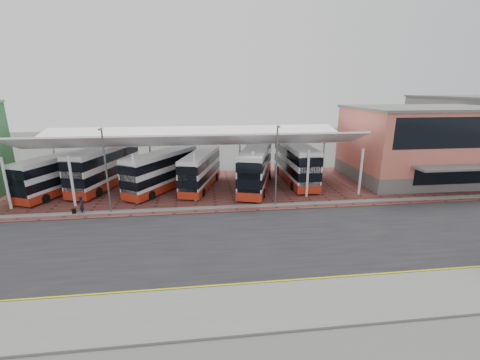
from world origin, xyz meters
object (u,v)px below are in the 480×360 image
Objects in this scene: bus_5 at (295,163)px; pedestrian at (82,205)px; bus_4 at (256,168)px; bus_1 at (105,167)px; bus_2 at (162,171)px; terminal at (424,143)px; bus_3 at (201,171)px; bus_0 at (60,174)px.

bus_5 is 6.66× the size of pedestrian.
pedestrian is at bearing -143.61° from bus_4.
bus_1 is 1.00× the size of bus_4.
bus_5 is (16.24, 1.45, 0.18)m from bus_2.
terminal is 39.74m from bus_1.
bus_5 is 24.39m from pedestrian.
bus_3 is 0.89× the size of bus_5.
pedestrian is (-11.12, -7.03, -1.20)m from bus_3.
terminal reaches higher than pedestrian.
terminal is at bearing 15.28° from bus_1.
bus_1 reaches higher than bus_5.
bus_4 is (-21.96, -1.42, -2.21)m from terminal.
bus_0 reaches higher than pedestrian.
bus_4 is (6.45, -0.79, 0.31)m from bus_3.
bus_4 is at bearing 29.68° from bus_2.
terminal is 1.54× the size of bus_4.
bus_1 reaches higher than bus_2.
terminal is 44.17m from bus_0.
terminal is 1.75× the size of bus_0.
bus_5 reaches higher than bus_0.
bus_0 reaches higher than bus_3.
bus_0 is at bearing 23.06° from pedestrian.
bus_3 is 11.86m from bus_5.
bus_3 is at bearing -67.62° from pedestrian.
bus_1 is 1.16× the size of bus_3.
bus_2 is 9.59m from pedestrian.
bus_2 is 4.44m from bus_3.
terminal reaches higher than bus_4.
bus_1 is at bearing -9.04° from pedestrian.
pedestrian is (-22.92, -8.19, -1.51)m from bus_5.
bus_1 is at bearing 45.06° from bus_0.
pedestrian is (-39.53, -7.66, -3.72)m from terminal.
bus_5 is (11.80, 1.16, 0.31)m from bus_3.
bus_0 is at bearing -177.35° from bus_5.
bus_1 is 6.85× the size of pedestrian.
pedestrian is (-17.57, -6.24, -1.51)m from bus_4.
bus_3 is 13.21m from pedestrian.
terminal is at bearing -88.95° from pedestrian.
terminal is 1.77× the size of bus_2.
terminal is at bearing 33.93° from bus_2.
terminal is at bearing 17.31° from bus_3.
bus_0 is at bearing -165.22° from bus_4.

